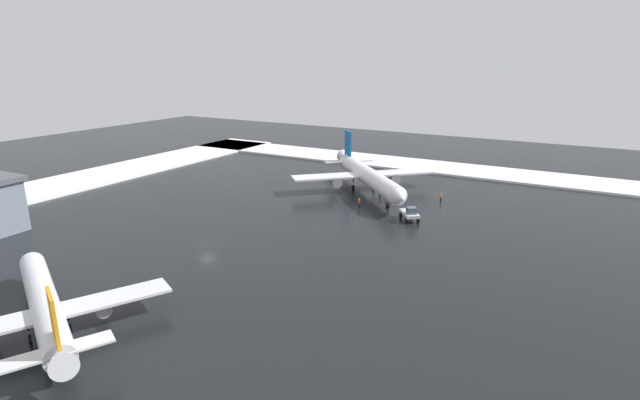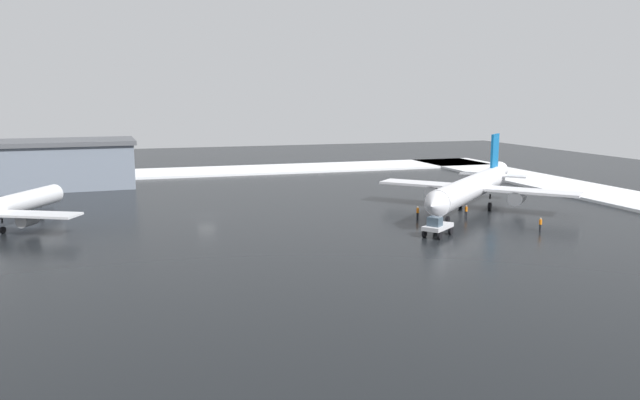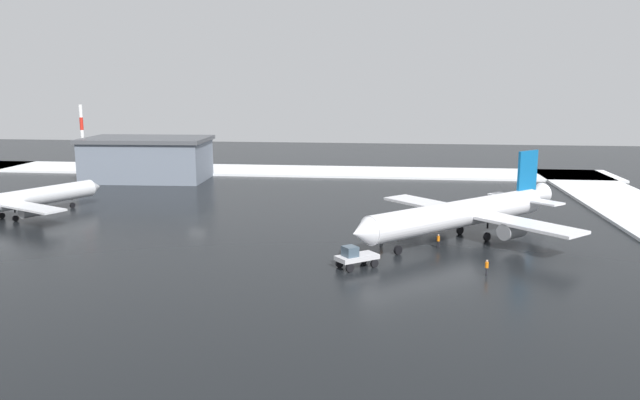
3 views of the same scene
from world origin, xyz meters
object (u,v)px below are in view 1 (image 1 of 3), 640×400
Objects in this scene: airplane_far_rear at (367,175)px; ground_crew_beside_wing at (441,197)px; pushback_tug at (410,213)px; airplane_foreground_jet at (45,305)px; ground_crew_near_tug at (359,202)px; ground_crew_by_nose_gear at (380,194)px.

airplane_far_rear is 15.21m from ground_crew_beside_wing.
airplane_far_rear reaches higher than pushback_tug.
airplane_foreground_jet reaches higher than ground_crew_near_tug.
ground_crew_near_tug is 1.00× the size of ground_crew_by_nose_gear.
airplane_foreground_jet is at bearing -4.67° from ground_crew_beside_wing.
ground_crew_by_nose_gear is at bearing 63.65° from ground_crew_near_tug.
pushback_tug reaches higher than ground_crew_beside_wing.
ground_crew_beside_wing is at bearing -123.19° from ground_crew_by_nose_gear.
pushback_tug is (-51.20, 19.60, -1.50)m from airplane_foreground_jet.
ground_crew_near_tug is at bearing -141.94° from pushback_tug.
airplane_far_rear is 1.08× the size of airplane_foreground_jet.
ground_crew_near_tug is at bearing 116.26° from ground_crew_by_nose_gear.
ground_crew_beside_wing is (-13.80, 1.21, -0.31)m from pushback_tug.
pushback_tug is 13.86m from ground_crew_beside_wing.
airplane_far_rear reaches higher than ground_crew_by_nose_gear.
pushback_tug is at bearing 170.00° from ground_crew_by_nose_gear.
ground_crew_near_tug is (-53.83, 9.02, -1.81)m from airplane_foreground_jet.
airplane_far_rear is 16.61× the size of ground_crew_beside_wing.
ground_crew_near_tug and ground_crew_beside_wing have the same top height.
airplane_foreground_jet reaches higher than pushback_tug.
airplane_far_rear is 5.70× the size of pushback_tug.
airplane_foreground_jet is (64.10, -5.84, -0.73)m from airplane_far_rear.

